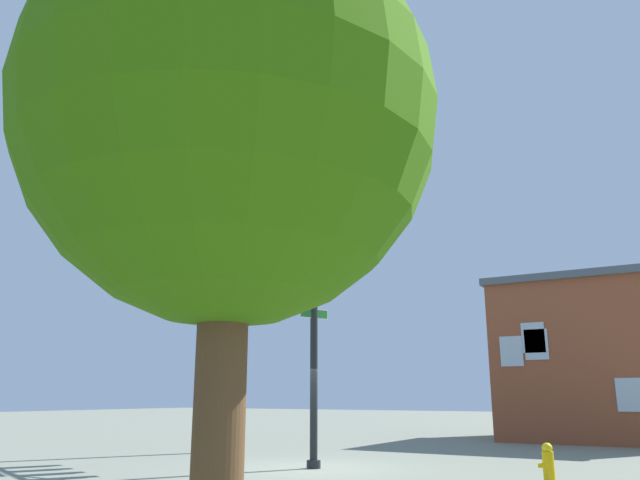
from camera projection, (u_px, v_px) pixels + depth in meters
name	position (u px, v px, depth m)	size (l,w,h in m)	color
ground_plane	(314.00, 468.00, 15.83)	(120.00, 120.00, 0.00)	slate
signal_pole_assembly	(278.00, 286.00, 18.45)	(4.31, 2.24, 6.75)	black
utility_pole	(212.00, 331.00, 21.10)	(1.47, 1.23, 7.60)	brown
fire_hydrant	(548.00, 463.00, 13.17)	(0.33, 0.24, 0.83)	#E8B30A
tree_mid	(230.00, 125.00, 5.56)	(3.69, 3.69, 6.05)	brown
brick_building	(598.00, 359.00, 26.37)	(7.78, 7.14, 6.61)	brown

